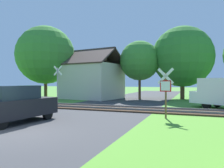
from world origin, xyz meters
name	(u,v)px	position (x,y,z in m)	size (l,w,h in m)	color
ground_plane	(9,135)	(0.00, 0.00, 0.00)	(160.00, 160.00, 0.00)	#4C8433
road_asphalt	(44,125)	(0.00, 2.00, 0.00)	(7.99, 80.00, 0.01)	#38383A
rail_track	(101,108)	(0.00, 8.45, 0.06)	(60.00, 2.60, 0.22)	#422D1E
stop_sign_near	(166,89)	(4.99, 5.67, 1.57)	(0.87, 0.18, 2.70)	brown
crossing_sign_far	(58,82)	(-4.87, 10.07, 1.96)	(0.88, 0.13, 3.40)	#9E9EA5
house	(92,80)	(-5.00, 17.28, 2.18)	(7.27, 6.69, 5.92)	beige
tree_right	(182,57)	(5.16, 19.72, 4.82)	(6.84, 6.84, 8.25)	#513823
tree_left	(46,55)	(-10.77, 16.09, 5.28)	(7.11, 7.11, 8.84)	#513823
tree_center	(140,61)	(0.58, 18.19, 4.38)	(4.52, 4.52, 6.65)	#513823
parked_car	(15,104)	(-1.52, 1.84, 0.89)	(1.98, 4.13, 1.78)	black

